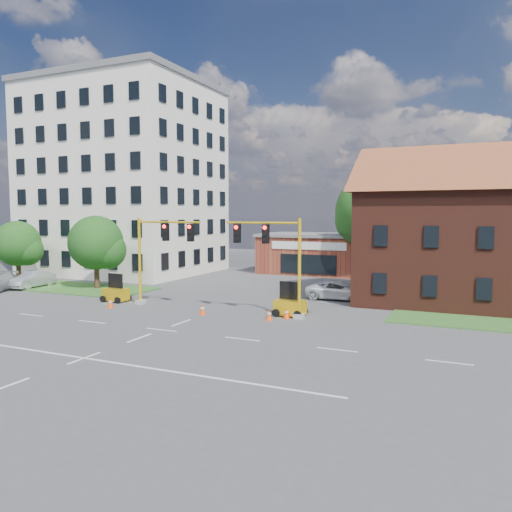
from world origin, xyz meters
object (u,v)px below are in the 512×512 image
(signal_mast_east, at_px, (275,255))
(signal_mast_west, at_px, (159,250))
(trailer_east, at_px, (290,306))
(pickup_white, at_px, (339,290))
(trailer_west, at_px, (116,293))

(signal_mast_east, bearing_deg, signal_mast_west, 180.00)
(signal_mast_west, xyz_separation_m, trailer_east, (9.57, 0.52, -3.27))
(signal_mast_west, height_order, pickup_white, signal_mast_west)
(signal_mast_east, distance_m, trailer_east, 3.42)
(signal_mast_east, relative_size, trailer_west, 3.12)
(trailer_west, height_order, trailer_east, trailer_east)
(signal_mast_east, height_order, trailer_east, signal_mast_east)
(signal_mast_east, relative_size, trailer_east, 2.97)
(signal_mast_west, bearing_deg, trailer_west, 177.44)
(trailer_west, relative_size, pickup_white, 0.40)
(signal_mast_east, height_order, pickup_white, signal_mast_east)
(pickup_white, bearing_deg, trailer_east, 168.25)
(signal_mast_west, distance_m, signal_mast_east, 8.71)
(signal_mast_west, xyz_separation_m, pickup_white, (10.86, 7.77, -3.22))
(signal_mast_west, xyz_separation_m, trailer_west, (-4.01, 0.18, -3.30))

